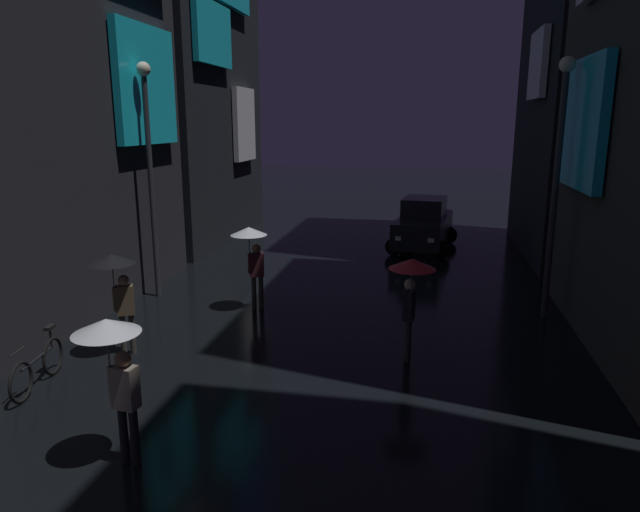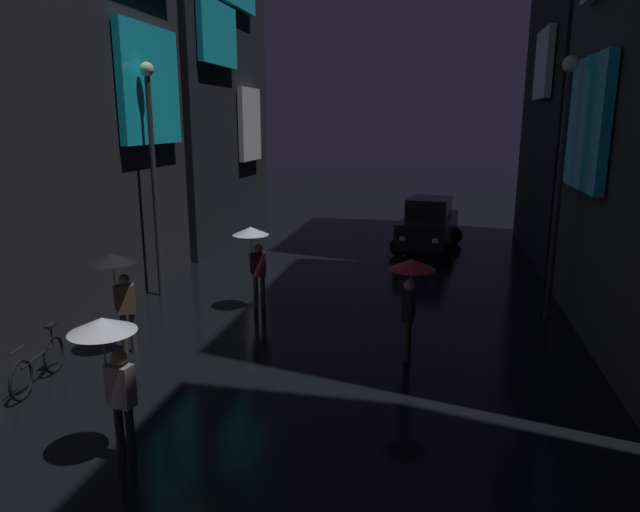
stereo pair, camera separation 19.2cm
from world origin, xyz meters
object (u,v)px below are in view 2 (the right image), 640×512
pedestrian_far_right_clear (253,245)px  streetlamp_left_far (152,156)px  car_distant (428,225)px  pedestrian_foreground_right_black (117,275)px  streetlamp_right_far (561,162)px  pedestrian_midstreet_left_clear (109,350)px  pedestrian_foreground_left_red (411,281)px  bicycle_parked_at_storefront (39,365)px

pedestrian_far_right_clear → streetlamp_left_far: size_ratio=0.35×
car_distant → streetlamp_left_far: (-7.00, -7.28, 2.83)m
pedestrian_foreground_right_black → streetlamp_right_far: size_ratio=0.35×
pedestrian_midstreet_left_clear → streetlamp_left_far: streetlamp_left_far is taller
pedestrian_midstreet_left_clear → car_distant: size_ratio=0.49×
pedestrian_foreground_left_red → streetlamp_right_far: 5.03m
pedestrian_foreground_left_red → streetlamp_right_far: (3.15, 3.33, 2.07)m
pedestrian_far_right_clear → streetlamp_left_far: (-2.87, 0.59, 2.09)m
pedestrian_far_right_clear → streetlamp_right_far: size_ratio=0.35×
streetlamp_left_far → streetlamp_right_far: streetlamp_left_far is taller
pedestrian_foreground_left_red → streetlamp_left_far: size_ratio=0.35×
streetlamp_left_far → streetlamp_right_far: (10.00, 0.18, -0.02)m
pedestrian_foreground_left_red → car_distant: bearing=89.2°
pedestrian_foreground_left_red → streetlamp_left_far: 7.83m
pedestrian_foreground_left_red → bicycle_parked_at_storefront: bearing=-160.3°
car_distant → streetlamp_right_far: bearing=-67.1°
pedestrian_foreground_right_black → car_distant: size_ratio=0.49×
bicycle_parked_at_storefront → pedestrian_foreground_right_black: bearing=65.7°
pedestrian_foreground_left_red → car_distant: pedestrian_foreground_left_red is taller
pedestrian_foreground_right_black → bicycle_parked_at_storefront: pedestrian_foreground_right_black is taller
streetlamp_left_far → car_distant: bearing=46.1°
bicycle_parked_at_storefront → car_distant: car_distant is taller
pedestrian_midstreet_left_clear → pedestrian_far_right_clear: bearing=91.6°
pedestrian_far_right_clear → streetlamp_right_far: (7.13, 0.77, 2.07)m
pedestrian_far_right_clear → streetlamp_left_far: bearing=168.3°
pedestrian_midstreet_left_clear → pedestrian_foreground_right_black: 3.98m
streetlamp_left_far → streetlamp_right_far: bearing=1.0°
pedestrian_foreground_left_red → pedestrian_far_right_clear: (-3.98, 2.56, 0.00)m
pedestrian_foreground_right_black → streetlamp_right_far: streetlamp_right_far is taller
pedestrian_foreground_left_red → car_distant: 10.46m
pedestrian_midstreet_left_clear → bicycle_parked_at_storefront: (-2.66, 1.88, -1.28)m
pedestrian_foreground_right_black → bicycle_parked_at_storefront: bearing=-114.3°
pedestrian_midstreet_left_clear → car_distant: pedestrian_midstreet_left_clear is taller
pedestrian_midstreet_left_clear → streetlamp_left_far: size_ratio=0.35×
pedestrian_foreground_left_red → bicycle_parked_at_storefront: 6.98m
pedestrian_foreground_right_black → car_distant: bearing=62.2°
pedestrian_far_right_clear → streetlamp_left_far: 3.60m
pedestrian_midstreet_left_clear → pedestrian_foreground_right_black: same height
streetlamp_right_far → pedestrian_foreground_right_black: bearing=-155.5°
pedestrian_midstreet_left_clear → streetlamp_left_far: 8.23m
pedestrian_foreground_right_black → streetlamp_right_far: bearing=24.5°
pedestrian_midstreet_left_clear → pedestrian_foreground_right_black: (-1.94, 3.47, 0.00)m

